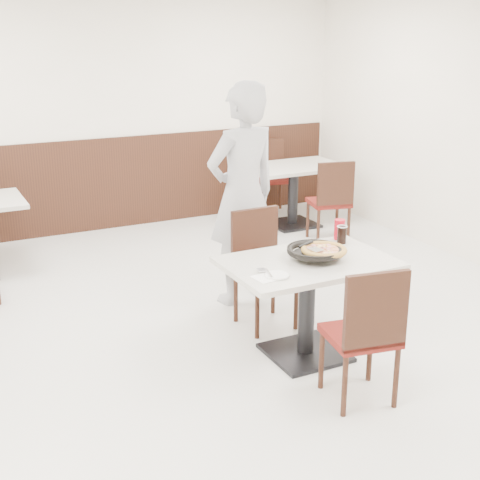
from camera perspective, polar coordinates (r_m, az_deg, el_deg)
name	(u,v)px	position (r m, az deg, el deg)	size (l,w,h in m)	color
floor	(241,342)	(5.28, 0.08, -8.68)	(7.00, 7.00, 0.00)	beige
wall_back	(106,112)	(8.06, -11.37, 10.67)	(6.00, 0.04, 2.80)	silver
wainscot_back	(111,184)	(8.19, -10.97, 4.75)	(5.90, 0.03, 1.10)	black
main_table	(307,309)	(4.95, 5.71, -5.84)	(1.20, 0.80, 0.75)	beige
chair_near	(360,332)	(4.41, 10.20, -7.73)	(0.42, 0.42, 0.95)	black
chair_far	(266,271)	(5.38, 2.23, -2.66)	(0.42, 0.42, 0.95)	black
trivet	(317,255)	(4.87, 6.57, -1.30)	(0.12, 0.12, 0.04)	black
pizza_pan	(315,254)	(4.83, 6.43, -1.18)	(0.32, 0.32, 0.01)	black
pizza	(324,252)	(4.82, 7.17, -1.03)	(0.29, 0.29, 0.02)	#B98F44
pizza_server	(316,249)	(4.76, 6.47, -0.80)	(0.08, 0.10, 0.00)	white
napkin	(267,278)	(4.46, 2.28, -3.23)	(0.16, 0.16, 0.00)	white
side_plate	(277,275)	(4.49, 3.16, -3.03)	(0.16, 0.16, 0.01)	white
fork	(269,273)	(4.50, 2.48, -2.83)	(0.02, 0.17, 0.00)	white
cola_glass	(342,235)	(5.21, 8.68, 0.42)	(0.07, 0.07, 0.13)	black
red_cup	(339,229)	(5.30, 8.49, 0.90)	(0.08, 0.08, 0.16)	#B20D1B
diner_person	(243,195)	(5.75, 0.22, 3.85)	(0.70, 0.46, 1.93)	#ADADB2
bg_table_right	(293,196)	(8.22, 4.54, 3.81)	(1.20, 0.80, 0.75)	beige
bg_chair_right_near	(329,200)	(7.62, 7.58, 3.37)	(0.42, 0.42, 0.95)	black
bg_chair_right_far	(272,178)	(8.73, 2.75, 5.34)	(0.42, 0.42, 0.95)	black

